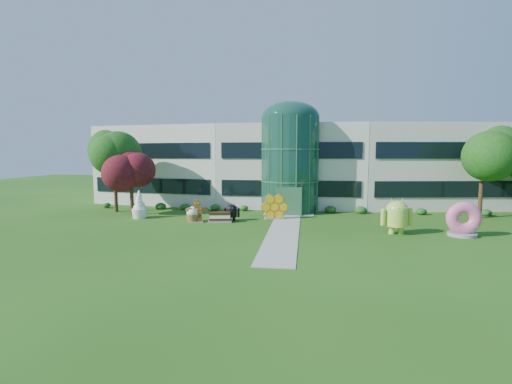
% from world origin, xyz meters
% --- Properties ---
extents(ground, '(140.00, 140.00, 0.00)m').
position_xyz_m(ground, '(0.00, 0.00, 0.00)').
color(ground, '#215114').
rests_on(ground, ground).
extents(building, '(46.00, 15.00, 9.30)m').
position_xyz_m(building, '(0.00, 18.00, 4.65)').
color(building, beige).
rests_on(building, ground).
extents(atrium, '(6.00, 6.00, 9.80)m').
position_xyz_m(atrium, '(0.00, 12.00, 4.90)').
color(atrium, '#194738').
rests_on(atrium, ground).
extents(walkway, '(2.40, 20.00, 0.04)m').
position_xyz_m(walkway, '(0.00, 2.00, 0.02)').
color(walkway, '#9E9E93').
rests_on(walkway, ground).
extents(tree_red, '(4.00, 4.00, 6.00)m').
position_xyz_m(tree_red, '(-15.50, 7.50, 3.00)').
color(tree_red, '#3F0C14').
rests_on(tree_red, ground).
extents(trees_backdrop, '(52.00, 8.00, 8.40)m').
position_xyz_m(trees_backdrop, '(0.00, 13.00, 4.20)').
color(trees_backdrop, '#164511').
rests_on(trees_backdrop, ground).
extents(android_green, '(2.99, 2.38, 2.97)m').
position_xyz_m(android_green, '(8.54, 1.80, 1.49)').
color(android_green, '#AFDC46').
rests_on(android_green, ground).
extents(android_black, '(1.63, 1.16, 1.76)m').
position_xyz_m(android_black, '(-4.97, 5.49, 0.88)').
color(android_black, black).
rests_on(android_black, ground).
extents(donut, '(2.53, 1.25, 2.61)m').
position_xyz_m(donut, '(13.20, 1.64, 1.30)').
color(donut, '#E958A2').
rests_on(donut, ground).
extents(gingerbread, '(2.37, 1.42, 2.05)m').
position_xyz_m(gingerbread, '(-7.87, 4.27, 1.03)').
color(gingerbread, brown).
rests_on(gingerbread, ground).
extents(ice_cream_sandwich, '(2.21, 1.38, 0.92)m').
position_xyz_m(ice_cream_sandwich, '(-5.85, 4.64, 0.46)').
color(ice_cream_sandwich, black).
rests_on(ice_cream_sandwich, ground).
extents(honeycomb, '(2.82, 1.57, 2.10)m').
position_xyz_m(honeycomb, '(-1.18, 6.81, 1.05)').
color(honeycomb, yellow).
rests_on(honeycomb, ground).
extents(froyo, '(2.01, 2.01, 2.64)m').
position_xyz_m(froyo, '(-13.86, 5.65, 1.32)').
color(froyo, white).
rests_on(froyo, ground).
extents(cupcake, '(1.42, 1.42, 1.41)m').
position_xyz_m(cupcake, '(-8.28, 4.41, 0.71)').
color(cupcake, white).
rests_on(cupcake, ground).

